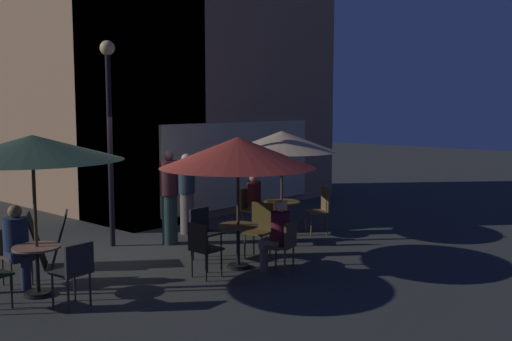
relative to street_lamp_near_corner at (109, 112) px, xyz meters
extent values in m
plane|color=#343631|center=(-0.47, -0.82, -2.59)|extent=(60.00, 60.00, 0.00)
cube|color=tan|center=(4.63, 1.71, 1.69)|extent=(7.37, 2.14, 8.56)
cube|color=tan|center=(2.02, 4.67, 1.69)|extent=(2.14, 8.07, 8.56)
cube|color=beige|center=(4.26, 0.60, -1.34)|extent=(5.16, 0.08, 2.10)
cylinder|color=black|center=(0.00, 0.00, -0.74)|extent=(0.10, 0.10, 3.71)
sphere|color=#FADA7A|center=(0.00, 0.00, 1.20)|extent=(0.28, 0.28, 0.28)
cube|color=black|center=(-1.45, -0.60, -2.11)|extent=(0.54, 0.62, 0.93)
cube|color=black|center=(-1.76, -0.41, -2.11)|extent=(0.54, 0.62, 0.93)
cylinder|color=black|center=(0.53, -2.88, -2.58)|extent=(0.40, 0.40, 0.03)
cylinder|color=black|center=(0.53, -2.88, -2.24)|extent=(0.06, 0.06, 0.71)
cylinder|color=brown|center=(0.53, -2.88, -1.87)|extent=(0.66, 0.66, 0.03)
cylinder|color=black|center=(-2.44, -1.74, -2.58)|extent=(0.40, 0.40, 0.03)
cylinder|color=black|center=(-2.44, -1.74, -2.25)|extent=(0.06, 0.06, 0.69)
cylinder|color=#8C5D4C|center=(-2.44, -1.74, -1.89)|extent=(0.67, 0.67, 0.03)
cylinder|color=black|center=(2.90, -1.86, -2.58)|extent=(0.40, 0.40, 0.03)
cylinder|color=black|center=(2.90, -1.86, -2.24)|extent=(0.06, 0.06, 0.70)
cylinder|color=brown|center=(2.90, -1.86, -1.88)|extent=(0.76, 0.76, 0.03)
cylinder|color=black|center=(0.53, -2.88, -2.56)|extent=(0.36, 0.36, 0.06)
cylinder|color=#45351D|center=(0.53, -2.88, -1.51)|extent=(0.05, 0.05, 2.16)
cone|color=maroon|center=(0.53, -2.88, -0.64)|extent=(2.60, 2.60, 0.51)
cylinder|color=black|center=(-2.44, -1.74, -2.56)|extent=(0.36, 0.36, 0.06)
cylinder|color=brown|center=(-2.44, -1.74, -1.46)|extent=(0.05, 0.05, 2.26)
cone|color=#304B32|center=(-2.44, -1.74, -0.46)|extent=(2.53, 2.53, 0.36)
cylinder|color=black|center=(2.90, -1.86, -2.56)|extent=(0.36, 0.36, 0.06)
cylinder|color=#473A2B|center=(2.90, -1.86, -1.52)|extent=(0.05, 0.05, 2.15)
cone|color=tan|center=(2.90, -1.86, -0.61)|extent=(2.30, 2.30, 0.43)
cylinder|color=black|center=(-0.03, -2.71, -2.37)|extent=(0.03, 0.03, 0.44)
cylinder|color=black|center=(-0.03, -3.04, -2.37)|extent=(0.03, 0.03, 0.44)
cylinder|color=black|center=(-0.36, -2.71, -2.37)|extent=(0.03, 0.03, 0.44)
cylinder|color=black|center=(-0.36, -3.04, -2.37)|extent=(0.03, 0.03, 0.44)
cube|color=black|center=(-0.19, -2.88, -2.14)|extent=(0.42, 0.42, 0.04)
cube|color=black|center=(-0.38, -2.87, -1.91)|extent=(0.04, 0.41, 0.42)
cylinder|color=brown|center=(0.52, -3.53, -2.37)|extent=(0.03, 0.03, 0.45)
cylinder|color=brown|center=(0.83, -3.45, -2.37)|extent=(0.03, 0.03, 0.45)
cylinder|color=brown|center=(0.60, -3.84, -2.37)|extent=(0.03, 0.03, 0.45)
cylinder|color=brown|center=(0.90, -3.76, -2.37)|extent=(0.03, 0.03, 0.45)
cube|color=brown|center=(0.71, -3.65, -2.12)|extent=(0.48, 0.48, 0.04)
cube|color=brown|center=(0.75, -3.82, -1.91)|extent=(0.39, 0.13, 0.40)
cylinder|color=brown|center=(1.07, -2.92, -2.36)|extent=(0.03, 0.03, 0.46)
cylinder|color=brown|center=(0.99, -2.60, -2.36)|extent=(0.03, 0.03, 0.46)
cylinder|color=brown|center=(1.39, -2.84, -2.36)|extent=(0.03, 0.03, 0.46)
cylinder|color=brown|center=(1.31, -2.52, -2.36)|extent=(0.03, 0.03, 0.46)
cube|color=brown|center=(1.19, -2.72, -2.12)|extent=(0.50, 0.50, 0.04)
cube|color=brown|center=(1.37, -2.67, -1.85)|extent=(0.14, 0.41, 0.49)
cylinder|color=black|center=(0.69, -2.30, -2.36)|extent=(0.03, 0.03, 0.47)
cylinder|color=black|center=(0.35, -2.30, -2.36)|extent=(0.03, 0.03, 0.47)
cylinder|color=black|center=(0.69, -1.95, -2.36)|extent=(0.03, 0.03, 0.47)
cylinder|color=black|center=(0.34, -1.95, -2.36)|extent=(0.03, 0.03, 0.47)
cube|color=black|center=(0.52, -2.13, -2.11)|extent=(0.44, 0.44, 0.04)
cube|color=black|center=(0.52, -1.93, -1.88)|extent=(0.44, 0.04, 0.41)
cylinder|color=brown|center=(-2.27, -1.22, -2.38)|extent=(0.03, 0.03, 0.43)
cylinder|color=brown|center=(-2.58, -1.21, -2.38)|extent=(0.03, 0.03, 0.43)
cylinder|color=brown|center=(-2.26, -0.91, -2.38)|extent=(0.03, 0.03, 0.43)
cylinder|color=brown|center=(-2.57, -0.90, -2.38)|extent=(0.03, 0.03, 0.43)
cube|color=brown|center=(-2.42, -1.06, -2.14)|extent=(0.41, 0.41, 0.04)
cube|color=brown|center=(-2.41, -0.89, -1.93)|extent=(0.39, 0.06, 0.40)
cylinder|color=black|center=(-2.95, -1.99, -2.36)|extent=(0.03, 0.03, 0.46)
cylinder|color=#282827|center=(-2.56, -2.38, -2.36)|extent=(0.03, 0.03, 0.47)
cylinder|color=#282827|center=(-2.22, -2.35, -2.36)|extent=(0.03, 0.03, 0.47)
cylinder|color=#282827|center=(-2.53, -2.73, -2.36)|extent=(0.03, 0.03, 0.47)
cylinder|color=#282827|center=(-2.19, -2.69, -2.36)|extent=(0.03, 0.03, 0.47)
cube|color=#282827|center=(-2.38, -2.54, -2.11)|extent=(0.47, 0.47, 0.03)
cube|color=#282827|center=(-2.36, -2.73, -1.89)|extent=(0.44, 0.08, 0.39)
cylinder|color=brown|center=(3.29, -2.34, -2.36)|extent=(0.03, 0.03, 0.45)
cylinder|color=brown|center=(3.49, -2.05, -2.36)|extent=(0.03, 0.03, 0.45)
cylinder|color=brown|center=(3.58, -2.54, -2.36)|extent=(0.03, 0.03, 0.45)
cylinder|color=brown|center=(3.78, -2.25, -2.36)|extent=(0.03, 0.03, 0.45)
cube|color=brown|center=(3.54, -2.29, -2.12)|extent=(0.61, 0.61, 0.04)
cube|color=brown|center=(3.70, -2.40, -1.85)|extent=(0.28, 0.39, 0.50)
cylinder|color=brown|center=(3.06, -1.26, -2.37)|extent=(0.03, 0.03, 0.43)
cylinder|color=brown|center=(2.71, -1.26, -2.37)|extent=(0.03, 0.03, 0.43)
cylinder|color=brown|center=(3.05, -0.91, -2.37)|extent=(0.03, 0.03, 0.43)
cylinder|color=brown|center=(2.71, -0.92, -2.37)|extent=(0.03, 0.03, 0.43)
cube|color=brown|center=(2.88, -1.09, -2.14)|extent=(0.44, 0.44, 0.04)
cube|color=brown|center=(2.88, -0.89, -1.90)|extent=(0.43, 0.05, 0.44)
cylinder|color=brown|center=(2.28, -2.10, -2.37)|extent=(0.03, 0.03, 0.44)
cylinder|color=brown|center=(2.45, -2.36, -2.37)|extent=(0.03, 0.03, 0.44)
cylinder|color=brown|center=(2.03, -2.28, -2.37)|extent=(0.03, 0.03, 0.44)
cylinder|color=brown|center=(2.20, -2.53, -2.37)|extent=(0.03, 0.03, 0.44)
cube|color=brown|center=(2.24, -2.32, -2.13)|extent=(0.53, 0.53, 0.04)
cube|color=brown|center=(2.10, -2.41, -1.89)|extent=(0.25, 0.34, 0.45)
cube|color=#756555|center=(0.68, -3.51, -2.10)|extent=(0.39, 0.42, 0.14)
cylinder|color=#756555|center=(0.64, -3.35, -2.35)|extent=(0.14, 0.14, 0.49)
cylinder|color=#4B111F|center=(0.71, -3.65, -1.83)|extent=(0.31, 0.31, 0.54)
sphere|color=beige|center=(0.71, -3.65, -1.47)|extent=(0.20, 0.20, 0.20)
cube|color=#29304B|center=(-2.42, -1.20, -2.10)|extent=(0.38, 0.37, 0.14)
cylinder|color=#29304B|center=(-2.43, -1.36, -2.35)|extent=(0.14, 0.14, 0.49)
cylinder|color=#1F2D48|center=(-2.42, -1.06, -1.82)|extent=(0.37, 0.37, 0.56)
sphere|color=#926E48|center=(-2.42, -1.06, -1.45)|extent=(0.21, 0.21, 0.21)
cube|color=#234539|center=(2.88, -1.23, -2.10)|extent=(0.32, 0.36, 0.14)
cylinder|color=#234539|center=(2.89, -1.39, -2.35)|extent=(0.14, 0.14, 0.49)
cylinder|color=#441416|center=(2.88, -1.09, -1.81)|extent=(0.31, 0.31, 0.59)
sphere|color=tan|center=(2.88, -1.09, -1.43)|extent=(0.20, 0.20, 0.20)
cylinder|color=slate|center=(1.70, -0.24, -2.16)|extent=(0.29, 0.29, 0.87)
cylinder|color=#293643|center=(1.70, -0.24, -1.41)|extent=(0.34, 0.34, 0.63)
sphere|color=beige|center=(1.70, -0.24, -0.99)|extent=(0.23, 0.23, 0.23)
cylinder|color=#2A433C|center=(0.86, -0.69, -2.10)|extent=(0.31, 0.31, 0.98)
cylinder|color=#421F20|center=(0.86, -0.69, -1.28)|extent=(0.36, 0.36, 0.68)
sphere|color=brown|center=(0.86, -0.69, -0.85)|extent=(0.19, 0.19, 0.19)
camera|label=1|loc=(-6.41, -9.56, 0.13)|focal=41.13mm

